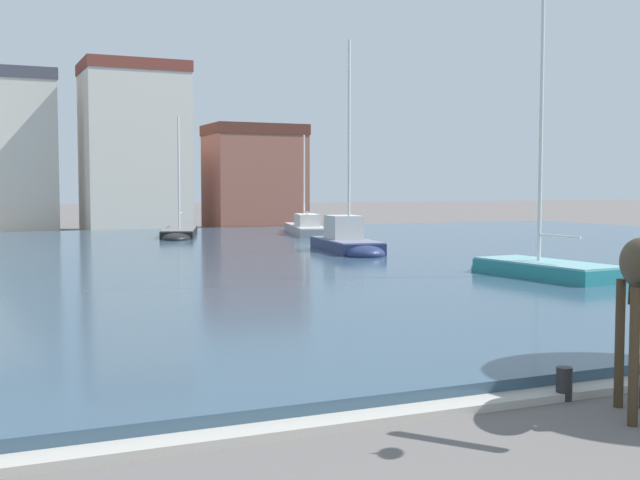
# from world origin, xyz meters

# --- Properties ---
(harbor_water) EXTENTS (83.89, 45.89, 0.29)m
(harbor_water) POSITION_xyz_m (0.00, 29.18, 0.15)
(harbor_water) COLOR #334C60
(harbor_water) RESTS_ON ground
(quay_edge_coping) EXTENTS (83.89, 0.50, 0.12)m
(quay_edge_coping) POSITION_xyz_m (0.00, 5.99, 0.06)
(quay_edge_coping) COLOR #ADA89E
(quay_edge_coping) RESTS_ON ground
(sailboat_navy) EXTENTS (2.75, 6.45, 9.63)m
(sailboat_navy) POSITION_xyz_m (12.00, 28.68, 0.64)
(sailboat_navy) COLOR navy
(sailboat_navy) RESTS_ON ground
(sailboat_teal) EXTENTS (2.38, 5.92, 9.62)m
(sailboat_teal) POSITION_xyz_m (13.37, 17.55, 0.46)
(sailboat_teal) COLOR teal
(sailboat_teal) RESTS_ON ground
(sailboat_grey) EXTENTS (4.16, 9.82, 6.41)m
(sailboat_grey) POSITION_xyz_m (15.86, 42.95, 0.53)
(sailboat_grey) COLOR #939399
(sailboat_grey) RESTS_ON ground
(sailboat_black) EXTENTS (4.27, 8.97, 7.30)m
(sailboat_black) POSITION_xyz_m (7.97, 43.16, 0.40)
(sailboat_black) COLOR black
(sailboat_black) RESTS_ON ground
(mooring_bollard) EXTENTS (0.24, 0.24, 0.50)m
(mooring_bollard) POSITION_xyz_m (4.46, 5.84, 0.25)
(mooring_bollard) COLOR #232326
(mooring_bollard) RESTS_ON ground
(townhouse_tall_gabled) EXTENTS (7.21, 5.93, 11.98)m
(townhouse_tall_gabled) POSITION_xyz_m (7.72, 54.92, 6.00)
(townhouse_tall_gabled) COLOR beige
(townhouse_tall_gabled) RESTS_ON ground
(townhouse_narrow_midrow) EXTENTS (7.08, 5.22, 7.86)m
(townhouse_narrow_midrow) POSITION_xyz_m (16.75, 54.75, 3.95)
(townhouse_narrow_midrow) COLOR #8E5142
(townhouse_narrow_midrow) RESTS_ON ground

